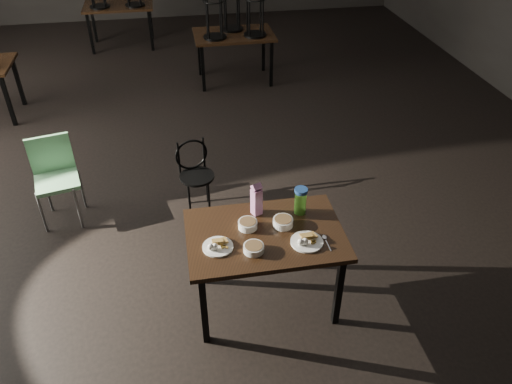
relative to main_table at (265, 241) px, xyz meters
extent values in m
plane|color=black|center=(-0.66, 2.20, -0.67)|extent=(12.00, 12.00, 0.00)
cube|color=black|center=(0.00, 0.00, 0.06)|extent=(1.20, 0.80, 0.04)
cube|color=black|center=(-0.52, -0.32, -0.32)|extent=(0.05, 0.05, 0.71)
cube|color=black|center=(0.52, -0.32, -0.32)|extent=(0.05, 0.05, 0.71)
cube|color=black|center=(-0.52, 0.32, -0.32)|extent=(0.05, 0.05, 0.71)
cube|color=black|center=(0.52, 0.32, -0.32)|extent=(0.05, 0.05, 0.71)
cylinder|color=white|center=(-0.37, -0.10, 0.09)|extent=(0.23, 0.23, 0.01)
cube|color=olive|center=(-0.37, -0.06, 0.13)|extent=(0.08, 0.08, 0.04)
cube|color=olive|center=(-0.34, -0.06, 0.13)|extent=(0.09, 0.10, 0.03)
ellipsoid|color=white|center=(-0.43, -0.13, 0.12)|extent=(0.04, 0.04, 0.05)
ellipsoid|color=white|center=(-0.40, -0.13, 0.12)|extent=(0.04, 0.04, 0.05)
cylinder|color=white|center=(0.28, -0.16, 0.09)|extent=(0.24, 0.24, 0.01)
cube|color=olive|center=(0.29, -0.12, 0.14)|extent=(0.09, 0.09, 0.04)
cube|color=olive|center=(0.32, -0.12, 0.14)|extent=(0.10, 0.10, 0.03)
ellipsoid|color=white|center=(0.23, -0.20, 0.12)|extent=(0.05, 0.05, 0.06)
ellipsoid|color=white|center=(0.26, -0.20, 0.12)|extent=(0.05, 0.05, 0.06)
cylinder|color=white|center=(-0.12, 0.09, 0.11)|extent=(0.15, 0.15, 0.06)
cylinder|color=brown|center=(-0.12, 0.09, 0.13)|extent=(0.13, 0.13, 0.01)
cylinder|color=white|center=(0.15, 0.07, 0.11)|extent=(0.16, 0.16, 0.06)
cylinder|color=brown|center=(0.15, 0.07, 0.13)|extent=(0.13, 0.13, 0.01)
cylinder|color=white|center=(-0.12, -0.18, 0.10)|extent=(0.15, 0.15, 0.05)
cylinder|color=brown|center=(-0.12, -0.18, 0.12)|extent=(0.13, 0.13, 0.01)
cube|color=#911A70|center=(-0.02, 0.25, 0.19)|extent=(0.09, 0.09, 0.23)
cube|color=#911A70|center=(-0.02, 0.25, 0.33)|extent=(0.09, 0.09, 0.07)
cylinder|color=#6CE242|center=(0.32, 0.20, 0.18)|extent=(0.10, 0.10, 0.20)
cylinder|color=navy|center=(0.32, 0.20, 0.29)|extent=(0.11, 0.11, 0.03)
ellipsoid|color=silver|center=(0.43, -0.13, 0.08)|extent=(0.04, 0.05, 0.01)
cube|color=silver|center=(0.43, -0.22, 0.08)|extent=(0.01, 0.12, 0.00)
cylinder|color=black|center=(-0.43, 1.38, -0.28)|extent=(0.35, 0.35, 0.03)
torus|color=black|center=(-0.47, 1.53, -0.10)|extent=(0.34, 0.10, 0.34)
cylinder|color=black|center=(-0.33, 1.48, -0.47)|extent=(0.02, 0.02, 0.40)
cylinder|color=black|center=(-0.53, 1.48, -0.47)|extent=(0.02, 0.02, 0.40)
cylinder|color=black|center=(-0.53, 1.28, -0.47)|extent=(0.02, 0.02, 0.40)
cylinder|color=black|center=(-0.33, 1.28, -0.47)|extent=(0.02, 0.02, 0.40)
cube|color=#7FC68B|center=(-1.78, 1.43, -0.20)|extent=(0.48, 0.48, 0.04)
cube|color=#7FC68B|center=(-1.82, 1.61, 0.01)|extent=(0.40, 0.12, 0.38)
cylinder|color=slate|center=(-1.95, 1.26, -0.44)|extent=(0.03, 0.03, 0.47)
cylinder|color=slate|center=(-1.61, 1.26, -0.44)|extent=(0.03, 0.03, 0.47)
cylinder|color=slate|center=(-1.95, 1.60, -0.44)|extent=(0.03, 0.03, 0.47)
cylinder|color=slate|center=(-1.61, 1.60, -0.44)|extent=(0.03, 0.03, 0.47)
cube|color=black|center=(-2.73, 3.65, -0.32)|extent=(0.05, 0.05, 0.71)
cube|color=black|center=(-2.73, 4.29, -0.32)|extent=(0.05, 0.05, 0.71)
cube|color=black|center=(0.41, 4.62, 0.06)|extent=(1.20, 0.80, 0.04)
cube|color=black|center=(-0.11, 4.30, -0.32)|extent=(0.05, 0.05, 0.71)
cube|color=black|center=(0.93, 4.30, -0.32)|extent=(0.05, 0.05, 0.71)
cube|color=black|center=(-0.11, 4.94, -0.32)|extent=(0.05, 0.05, 0.71)
cube|color=black|center=(0.93, 4.94, -0.32)|extent=(0.05, 0.05, 0.71)
cylinder|color=black|center=(0.11, 4.47, 0.09)|extent=(0.34, 0.34, 0.03)
torus|color=black|center=(0.11, 4.47, 0.59)|extent=(0.32, 0.32, 0.02)
cylinder|color=black|center=(0.20, 4.57, 0.46)|extent=(0.03, 0.03, 0.70)
cylinder|color=black|center=(0.01, 4.57, 0.46)|extent=(0.03, 0.03, 0.70)
cylinder|color=black|center=(0.01, 4.37, 0.46)|extent=(0.03, 0.03, 0.70)
cylinder|color=black|center=(0.20, 4.37, 0.46)|extent=(0.03, 0.03, 0.70)
cylinder|color=black|center=(0.71, 4.47, 0.09)|extent=(0.34, 0.34, 0.03)
torus|color=black|center=(0.71, 4.47, 0.59)|extent=(0.32, 0.32, 0.02)
cylinder|color=black|center=(0.80, 4.57, 0.46)|extent=(0.03, 0.03, 0.70)
cylinder|color=black|center=(0.61, 4.57, 0.46)|extent=(0.03, 0.03, 0.70)
cylinder|color=black|center=(0.61, 4.37, 0.46)|extent=(0.03, 0.03, 0.70)
cylinder|color=black|center=(0.80, 4.37, 0.46)|extent=(0.03, 0.03, 0.70)
cylinder|color=black|center=(0.41, 4.80, 0.09)|extent=(0.34, 0.34, 0.03)
cylinder|color=black|center=(0.50, 4.90, 0.46)|extent=(0.03, 0.03, 0.70)
cylinder|color=black|center=(0.31, 4.90, 0.46)|extent=(0.03, 0.03, 0.70)
cylinder|color=black|center=(0.31, 4.70, 0.46)|extent=(0.03, 0.03, 0.70)
cylinder|color=black|center=(0.50, 4.70, 0.46)|extent=(0.03, 0.03, 0.70)
cube|color=black|center=(-1.39, 6.53, 0.06)|extent=(1.20, 0.80, 0.04)
cube|color=black|center=(-1.91, 6.21, -0.32)|extent=(0.05, 0.05, 0.71)
cube|color=black|center=(-0.87, 6.21, -0.32)|extent=(0.05, 0.05, 0.71)
cube|color=black|center=(-1.91, 6.85, -0.32)|extent=(0.05, 0.05, 0.71)
cube|color=black|center=(-0.87, 6.85, -0.32)|extent=(0.05, 0.05, 0.71)
cylinder|color=black|center=(-1.69, 6.38, 0.09)|extent=(0.34, 0.34, 0.03)
cylinder|color=black|center=(-1.09, 6.38, 0.09)|extent=(0.34, 0.34, 0.03)
camera|label=1|loc=(-0.57, -2.83, 2.56)|focal=35.00mm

